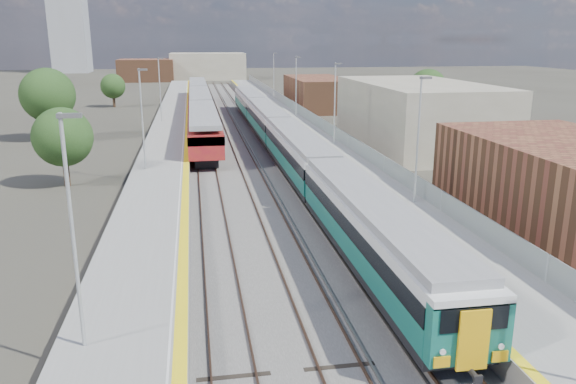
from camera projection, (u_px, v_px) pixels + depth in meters
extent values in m
plane|color=#47443A|center=(255.00, 142.00, 59.94)|extent=(320.00, 320.00, 0.00)
cube|color=#565451|center=(233.00, 138.00, 61.95)|extent=(10.50, 155.00, 0.06)
cube|color=#4C3323|center=(257.00, 133.00, 64.79)|extent=(0.07, 160.00, 0.14)
cube|color=#4C3323|center=(270.00, 133.00, 65.02)|extent=(0.07, 160.00, 0.14)
cube|color=#4C3323|center=(227.00, 134.00, 64.23)|extent=(0.07, 160.00, 0.14)
cube|color=#4C3323|center=(239.00, 133.00, 64.46)|extent=(0.07, 160.00, 0.14)
cube|color=#4C3323|center=(196.00, 135.00, 63.67)|extent=(0.07, 160.00, 0.14)
cube|color=#4C3323|center=(209.00, 134.00, 63.90)|extent=(0.07, 160.00, 0.14)
cube|color=gray|center=(254.00, 133.00, 64.74)|extent=(0.08, 160.00, 0.10)
cube|color=gray|center=(242.00, 133.00, 64.52)|extent=(0.08, 160.00, 0.10)
cube|color=slate|center=(299.00, 132.00, 63.03)|extent=(4.70, 155.00, 1.00)
cube|color=gray|center=(299.00, 128.00, 62.90)|extent=(4.70, 155.00, 0.03)
cube|color=yellow|center=(281.00, 128.00, 62.55)|extent=(0.40, 155.00, 0.01)
cube|color=gray|center=(319.00, 122.00, 63.09)|extent=(0.06, 155.00, 1.20)
cylinder|color=#9EA0A3|center=(418.00, 141.00, 33.10)|extent=(0.12, 0.12, 7.50)
cube|color=#4C4C4F|center=(426.00, 78.00, 32.19)|extent=(0.70, 0.18, 0.14)
cylinder|color=#9EA0A3|center=(335.00, 104.00, 52.13)|extent=(0.12, 0.12, 7.50)
cube|color=#4C4C4F|center=(338.00, 64.00, 51.21)|extent=(0.70, 0.18, 0.14)
cylinder|color=#9EA0A3|center=(296.00, 87.00, 71.16)|extent=(0.12, 0.12, 7.50)
cube|color=#4C4C4F|center=(298.00, 57.00, 70.24)|extent=(0.70, 0.18, 0.14)
cylinder|color=#9EA0A3|center=(274.00, 77.00, 90.19)|extent=(0.12, 0.12, 7.50)
cube|color=#4C4C4F|center=(275.00, 53.00, 89.27)|extent=(0.70, 0.18, 0.14)
cube|color=slate|center=(170.00, 135.00, 60.73)|extent=(4.30, 155.00, 1.00)
cube|color=gray|center=(169.00, 131.00, 60.60)|extent=(4.30, 155.00, 0.03)
cube|color=yellow|center=(187.00, 130.00, 60.90)|extent=(0.45, 155.00, 0.01)
cube|color=silver|center=(184.00, 130.00, 60.84)|extent=(0.08, 155.00, 0.01)
cylinder|color=#9EA0A3|center=(73.00, 235.00, 17.09)|extent=(0.12, 0.12, 7.50)
cube|color=#4C4C4F|center=(69.00, 116.00, 16.17)|extent=(0.70, 0.18, 0.14)
cylinder|color=#9EA0A3|center=(142.00, 120.00, 41.83)|extent=(0.12, 0.12, 7.50)
cube|color=#4C4C4F|center=(142.00, 70.00, 40.91)|extent=(0.70, 0.18, 0.14)
cylinder|color=#9EA0A3|center=(160.00, 90.00, 66.56)|extent=(0.12, 0.12, 7.50)
cube|color=#4C4C4F|center=(160.00, 58.00, 65.64)|extent=(0.70, 0.18, 0.14)
cube|color=brown|center=(570.00, 188.00, 31.06)|extent=(9.00, 16.00, 5.20)
cube|color=gray|center=(417.00, 114.00, 56.91)|extent=(11.00, 22.00, 6.40)
cube|color=brown|center=(318.00, 93.00, 88.03)|extent=(8.00, 18.00, 4.80)
cube|color=gray|center=(208.00, 66.00, 153.84)|extent=(20.00, 14.00, 7.00)
cube|color=brown|center=(147.00, 70.00, 146.70)|extent=(14.00, 12.00, 5.60)
cube|color=gray|center=(67.00, 9.00, 180.66)|extent=(11.00, 11.00, 40.00)
cube|color=black|center=(371.00, 255.00, 26.16)|extent=(2.55, 18.25, 0.43)
cube|color=#115856|center=(372.00, 240.00, 25.96)|extent=(2.64, 18.25, 1.07)
cube|color=black|center=(373.00, 223.00, 25.74)|extent=(2.70, 18.25, 0.73)
cube|color=silver|center=(373.00, 211.00, 25.58)|extent=(2.64, 18.25, 0.45)
cube|color=gray|center=(374.00, 202.00, 25.48)|extent=(2.34, 18.25, 0.37)
cube|color=black|center=(298.00, 168.00, 43.99)|extent=(2.55, 18.25, 0.43)
cube|color=#115856|center=(298.00, 158.00, 43.80)|extent=(2.64, 18.25, 1.07)
cube|color=black|center=(298.00, 148.00, 43.58)|extent=(2.70, 18.25, 0.73)
cube|color=silver|center=(298.00, 140.00, 43.42)|extent=(2.64, 18.25, 0.45)
cube|color=gray|center=(298.00, 135.00, 43.32)|extent=(2.34, 18.25, 0.37)
cube|color=black|center=(267.00, 131.00, 61.83)|extent=(2.55, 18.25, 0.43)
cube|color=#115856|center=(267.00, 124.00, 61.63)|extent=(2.64, 18.25, 1.07)
cube|color=black|center=(267.00, 116.00, 61.41)|extent=(2.70, 18.25, 0.73)
cube|color=silver|center=(267.00, 111.00, 61.26)|extent=(2.64, 18.25, 0.45)
cube|color=gray|center=(267.00, 107.00, 61.16)|extent=(2.34, 18.25, 0.37)
cube|color=black|center=(250.00, 110.00, 79.67)|extent=(2.55, 18.25, 0.43)
cube|color=#115856|center=(250.00, 105.00, 79.47)|extent=(2.64, 18.25, 1.07)
cube|color=black|center=(249.00, 99.00, 79.25)|extent=(2.70, 18.25, 0.73)
cube|color=silver|center=(249.00, 95.00, 79.10)|extent=(2.64, 18.25, 0.45)
cube|color=gray|center=(249.00, 92.00, 79.00)|extent=(2.34, 18.25, 0.37)
cube|color=#115856|center=(468.00, 332.00, 16.94)|extent=(2.62, 0.56, 1.97)
cube|color=black|center=(475.00, 319.00, 16.52)|extent=(2.15, 0.06, 0.75)
cube|color=gold|center=(474.00, 340.00, 16.63)|extent=(0.98, 0.09, 1.97)
cube|color=black|center=(204.00, 146.00, 54.75)|extent=(1.99, 16.90, 0.69)
cube|color=maroon|center=(204.00, 129.00, 54.31)|extent=(2.93, 19.89, 2.09)
cube|color=black|center=(203.00, 124.00, 54.18)|extent=(2.99, 19.89, 0.73)
cube|color=gray|center=(203.00, 113.00, 53.90)|extent=(2.62, 19.89, 0.42)
cube|color=black|center=(201.00, 118.00, 74.14)|extent=(1.99, 16.90, 0.69)
cube|color=maroon|center=(200.00, 106.00, 73.71)|extent=(2.93, 19.89, 2.09)
cube|color=black|center=(200.00, 102.00, 73.57)|extent=(2.99, 19.89, 0.73)
cube|color=gray|center=(200.00, 94.00, 73.30)|extent=(2.62, 19.89, 0.42)
cube|color=black|center=(198.00, 102.00, 93.54)|extent=(1.99, 16.90, 0.69)
cube|color=maroon|center=(198.00, 92.00, 93.11)|extent=(2.93, 19.89, 2.09)
cube|color=black|center=(198.00, 89.00, 92.97)|extent=(2.99, 19.89, 0.73)
cube|color=gray|center=(198.00, 82.00, 92.69)|extent=(2.62, 19.89, 0.42)
cylinder|color=#382619|center=(67.00, 173.00, 41.48)|extent=(0.44, 0.44, 2.04)
sphere|color=#1D3A16|center=(63.00, 137.00, 40.78)|extent=(4.31, 4.31, 4.31)
cylinder|color=#382619|center=(51.00, 128.00, 60.25)|extent=(0.44, 0.44, 2.69)
sphere|color=#1D3A16|center=(48.00, 95.00, 59.33)|extent=(5.69, 5.69, 5.69)
cylinder|color=#382619|center=(114.00, 101.00, 90.31)|extent=(0.44, 0.44, 1.85)
sphere|color=#1D3A16|center=(113.00, 86.00, 89.67)|extent=(3.91, 3.91, 3.91)
cylinder|color=#382619|center=(426.00, 112.00, 74.79)|extent=(0.44, 0.44, 2.39)
sphere|color=#1D3A16|center=(427.00, 88.00, 73.97)|extent=(5.06, 5.06, 5.06)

